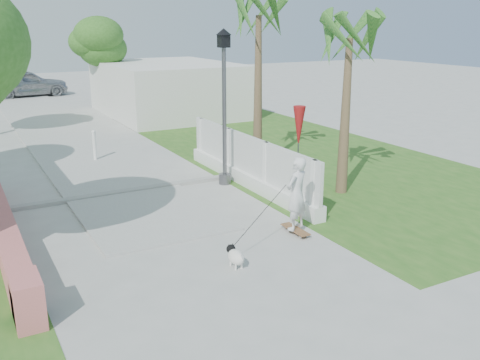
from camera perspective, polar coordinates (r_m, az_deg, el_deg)
ground at (r=10.06m, az=-2.09°, el=-10.79°), size 90.00×90.00×0.00m
path_strip at (r=28.66m, az=-20.42°, el=6.33°), size 3.20×36.00×0.06m
curb at (r=15.26m, az=-12.24°, el=-1.24°), size 6.50×0.25×0.10m
grass_right at (r=19.94m, az=5.63°, el=3.12°), size 8.00×20.00×0.01m
pink_wall at (r=12.36m, az=-23.77°, el=-5.32°), size 0.45×8.20×0.80m
lattice_fence at (r=15.50m, az=0.85°, el=1.32°), size 0.35×7.00×1.50m
building_right at (r=28.05m, az=-7.71°, el=9.64°), size 6.00×8.00×2.60m
street_lamp at (r=15.31m, az=-1.70°, el=8.33°), size 0.44×0.44×4.44m
bollard at (r=18.92m, az=-15.27°, el=3.67°), size 0.14×0.14×1.09m
patio_umbrella at (r=15.55m, az=6.30°, el=5.60°), size 0.36×0.36×2.30m
tree_path_right at (r=28.92m, az=-14.65°, el=13.84°), size 3.00×3.00×4.79m
palm_far at (r=16.84m, az=2.00°, el=16.11°), size 1.80×1.80×5.30m
palm_near at (r=14.62m, az=11.57°, el=13.64°), size 1.80×1.80×4.70m
skateboarder at (r=11.37m, az=3.24°, el=-3.14°), size 2.37×1.13×1.78m
dog at (r=10.53m, az=-0.52°, el=-8.09°), size 0.27×0.62×0.42m
parked_car at (r=36.88m, az=-21.87°, el=9.55°), size 5.20×2.63×1.70m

